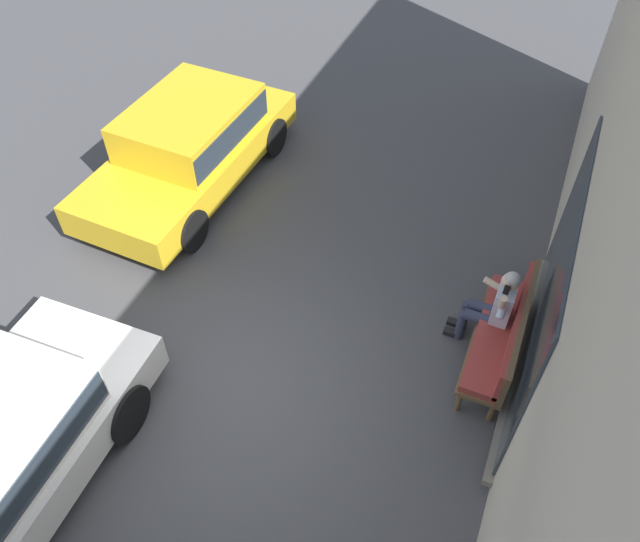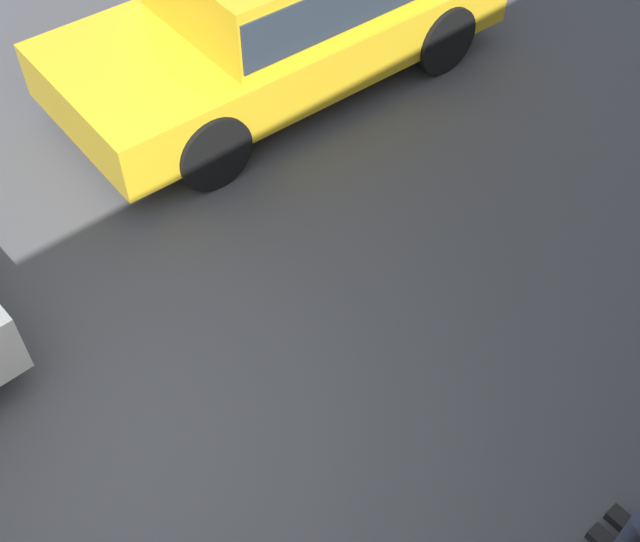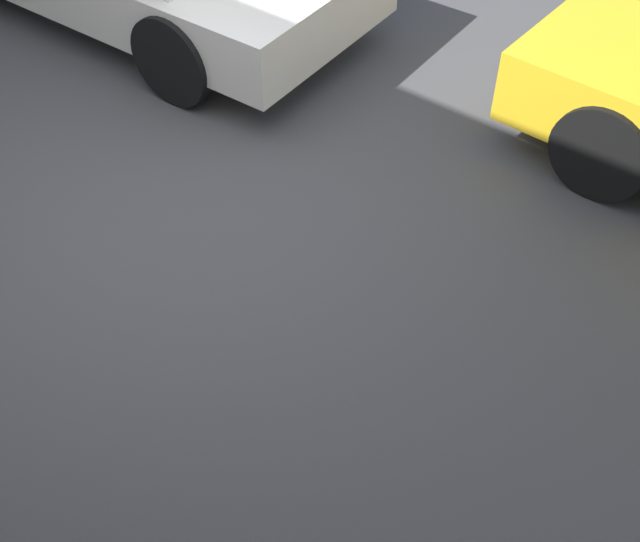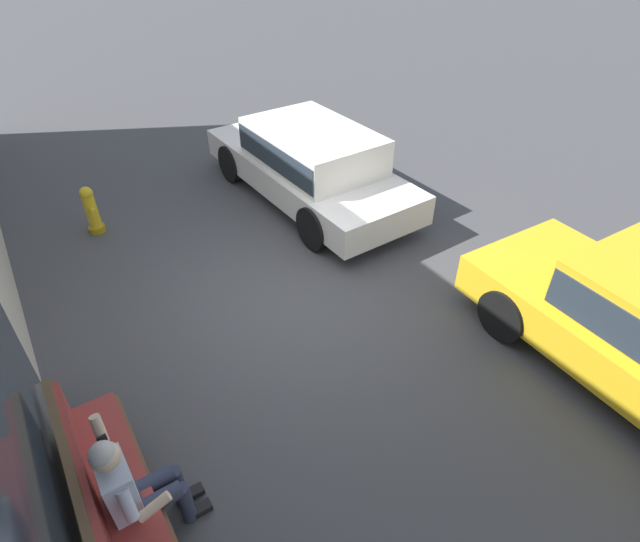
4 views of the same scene
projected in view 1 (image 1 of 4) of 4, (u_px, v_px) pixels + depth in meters
ground_plane at (233, 393)px, 7.71m from camera, size 60.00×60.00×0.00m
building_facade at (580, 361)px, 4.92m from camera, size 18.00×0.51×5.20m
bench at (505, 333)px, 7.64m from camera, size 1.96×0.55×0.99m
person_on_phone at (494, 306)px, 7.76m from camera, size 0.73×0.74×1.32m
parked_car_near at (190, 142)px, 9.98m from camera, size 4.25×2.00×1.38m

